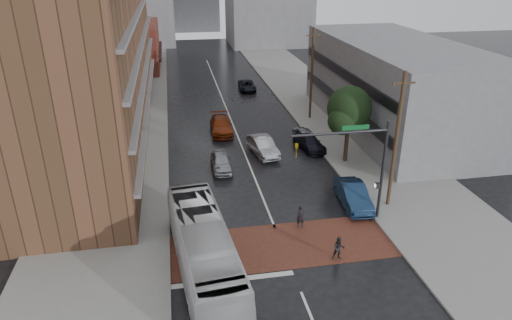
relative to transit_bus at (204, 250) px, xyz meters
name	(u,v)px	position (x,y,z in m)	size (l,w,h in m)	color
ground	(284,250)	(5.03, 1.49, -1.65)	(160.00, 160.00, 0.00)	black
crosswalk	(282,245)	(5.03, 1.99, -1.64)	(14.00, 5.00, 0.02)	brown
sidewalk_west	(125,126)	(-6.47, 26.49, -1.58)	(9.00, 90.00, 0.15)	gray
sidewalk_east	(330,114)	(16.53, 26.49, -1.58)	(9.00, 90.00, 0.15)	gray
storefront_west	(133,46)	(-6.97, 55.49, 1.85)	(8.00, 16.00, 7.00)	brown
building_east	(394,85)	(21.53, 21.49, 2.85)	(11.00, 26.00, 9.00)	gray
street_tree	(349,111)	(13.54, 13.52, 3.08)	(4.20, 4.10, 6.90)	#332319
signal_mast	(364,158)	(10.87, 3.99, 3.08)	(6.50, 0.30, 7.20)	#2D2D33
utility_pole_near	(396,141)	(13.83, 5.49, 3.48)	(1.60, 0.26, 10.00)	#473321
utility_pole_far	(312,74)	(13.83, 25.49, 3.48)	(1.60, 0.26, 10.00)	#473321
transit_bus	(204,250)	(0.00, 0.00, 0.00)	(2.78, 11.88, 3.31)	#BCBCBE
pedestrian_a	(301,216)	(6.76, 3.86, -0.83)	(0.60, 0.40, 1.65)	black
pedestrian_b	(339,248)	(8.04, -0.01, -0.90)	(0.74, 0.57, 1.52)	black
car_travel_a	(221,162)	(2.49, 13.90, -0.94)	(1.68, 4.18, 1.43)	#96999D
car_travel_b	(263,146)	(6.66, 16.51, -0.85)	(1.70, 4.86, 1.60)	#B5B7BE
car_travel_c	(221,125)	(3.52, 22.89, -0.88)	(2.17, 5.35, 1.55)	maroon
suv_travel	(247,86)	(8.84, 38.53, -1.02)	(2.12, 4.59, 1.28)	black
car_parked_near	(353,195)	(11.33, 6.03, -0.84)	(1.72, 4.93, 1.63)	#142A48
car_parked_mid	(309,143)	(11.23, 16.93, -1.00)	(1.82, 4.48, 1.30)	black
car_parked_far	(306,137)	(11.33, 18.32, -0.95)	(1.65, 4.11, 1.40)	#95979C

